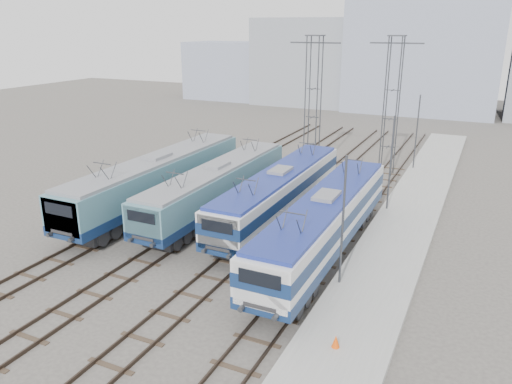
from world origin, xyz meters
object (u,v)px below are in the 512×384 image
object	(u,v)px
mast_mid	(390,166)
mast_rear	(416,134)
locomotive_far_right	(324,221)
catenary_tower_west	(313,99)
catenary_tower_east	(392,100)
locomotive_far_left	(157,178)
locomotive_center_right	(279,191)
mast_front	(343,224)
safety_cone	(336,341)
locomotive_center_left	(216,186)

from	to	relation	value
mast_mid	mast_rear	distance (m)	12.00
locomotive_far_right	catenary_tower_west	world-z (taller)	catenary_tower_west
catenary_tower_east	mast_rear	distance (m)	4.28
locomotive_far_left	locomotive_center_right	size ratio (longest dim) A/B	1.09
locomotive_center_right	catenary_tower_west	xyz separation A→B (m)	(-2.25, 12.94, 4.43)
mast_front	mast_rear	xyz separation A→B (m)	(0.00, 24.00, 0.00)
mast_mid	safety_cone	world-z (taller)	mast_mid
locomotive_far_right	catenary_tower_east	bearing A→B (deg)	90.75
locomotive_far_right	safety_cone	world-z (taller)	locomotive_far_right
locomotive_far_left	mast_mid	bearing A→B (deg)	22.51
locomotive_center_right	catenary_tower_west	size ratio (longest dim) A/B	1.44
mast_rear	mast_front	bearing A→B (deg)	-90.00
locomotive_far_left	safety_cone	size ratio (longest dim) A/B	34.36
locomotive_far_left	catenary_tower_west	distance (m)	16.44
safety_cone	locomotive_far_right	bearing A→B (deg)	111.31
locomotive_far_left	catenary_tower_east	bearing A→B (deg)	51.00
locomotive_center_right	locomotive_far_right	bearing A→B (deg)	-42.06
safety_cone	catenary_tower_east	bearing A→B (deg)	97.31
catenary_tower_west	mast_front	xyz separation A→B (m)	(8.60, -20.00, -3.14)
catenary_tower_west	safety_cone	bearing A→B (deg)	-68.46
catenary_tower_west	catenary_tower_east	distance (m)	6.80
locomotive_far_left	mast_rear	size ratio (longest dim) A/B	2.67
catenary_tower_east	mast_rear	xyz separation A→B (m)	(2.10, 2.00, -3.14)
locomotive_far_left	mast_front	bearing A→B (deg)	-20.17
mast_front	mast_rear	distance (m)	24.00
locomotive_center_left	safety_cone	xyz separation A→B (m)	(12.26, -11.78, -1.57)
locomotive_center_left	catenary_tower_east	bearing A→B (deg)	60.70
locomotive_center_right	mast_front	xyz separation A→B (m)	(6.35, -7.06, 1.29)
catenary_tower_west	mast_front	bearing A→B (deg)	-66.73
locomotive_far_right	catenary_tower_east	world-z (taller)	catenary_tower_east
mast_front	catenary_tower_east	bearing A→B (deg)	95.45
locomotive_center_left	safety_cone	world-z (taller)	locomotive_center_left
locomotive_center_right	mast_mid	bearing A→B (deg)	37.88
mast_front	mast_mid	size ratio (longest dim) A/B	1.00
mast_rear	safety_cone	distance (m)	29.55
locomotive_center_right	catenary_tower_east	bearing A→B (deg)	74.12
catenary_tower_east	safety_cone	bearing A→B (deg)	-82.69
locomotive_center_left	mast_mid	world-z (taller)	mast_mid
safety_cone	mast_front	bearing A→B (deg)	104.75
catenary_tower_east	mast_rear	size ratio (longest dim) A/B	1.71
catenary_tower_east	mast_front	bearing A→B (deg)	-84.55
locomotive_far_right	mast_mid	world-z (taller)	mast_mid
locomotive_far_right	catenary_tower_east	size ratio (longest dim) A/B	1.49
locomotive_far_left	locomotive_center_right	bearing A→B (deg)	8.97
safety_cone	locomotive_center_left	bearing A→B (deg)	136.16
mast_mid	locomotive_center_right	bearing A→B (deg)	-142.12
locomotive_far_left	mast_front	size ratio (longest dim) A/B	2.67
locomotive_far_right	locomotive_far_left	bearing A→B (deg)	168.93
locomotive_center_left	mast_front	distance (m)	12.67
locomotive_far_left	mast_front	world-z (taller)	mast_front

